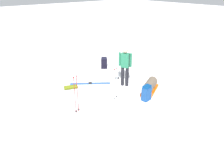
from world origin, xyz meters
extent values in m
plane|color=white|center=(0.00, 0.00, 0.00)|extent=(80.00, 80.00, 0.00)
cylinder|color=black|center=(-0.62, -0.03, 0.42)|extent=(0.14, 0.14, 0.85)
cylinder|color=black|center=(-0.73, 0.14, 0.42)|extent=(0.14, 0.14, 0.85)
cube|color=#1D5E40|center=(-0.68, 0.05, 1.15)|extent=(0.37, 0.40, 0.60)
cylinder|color=#1D5E40|center=(-0.55, -0.15, 1.18)|extent=(0.09, 0.09, 0.58)
cylinder|color=#1D5E40|center=(-0.80, 0.26, 1.18)|extent=(0.09, 0.09, 0.58)
sphere|color=tan|center=(-0.68, 0.05, 1.59)|extent=(0.22, 0.22, 0.22)
cube|color=#2F55A8|center=(0.40, -1.01, 0.01)|extent=(1.45, 1.13, 0.02)
cube|color=black|center=(0.40, -1.01, 0.04)|extent=(0.15, 0.14, 0.03)
cube|color=#2F55A8|center=(0.34, -1.09, 0.01)|extent=(1.45, 1.13, 0.02)
cube|color=black|center=(0.34, -1.09, 0.04)|extent=(0.15, 0.14, 0.03)
cube|color=silver|center=(-0.94, -0.66, 0.01)|extent=(1.48, 1.18, 0.02)
cube|color=black|center=(-0.94, -0.66, 0.04)|extent=(0.15, 0.14, 0.03)
cube|color=silver|center=(-0.88, -0.73, 0.01)|extent=(1.48, 1.18, 0.02)
cube|color=black|center=(-0.88, -0.73, 0.04)|extent=(0.15, 0.14, 0.03)
cube|color=navy|center=(-0.40, 1.53, 0.27)|extent=(0.36, 0.27, 0.53)
cube|color=navy|center=(-0.40, 1.53, 0.57)|extent=(0.32, 0.24, 0.08)
cube|color=black|center=(-1.30, -2.16, 0.26)|extent=(0.39, 0.39, 0.51)
cube|color=black|center=(-1.30, -2.16, 0.55)|extent=(0.35, 0.35, 0.08)
cylinder|color=#ACC1C0|center=(0.33, 0.66, 0.60)|extent=(0.02, 0.02, 1.20)
sphere|color=#A51919|center=(0.33, 0.66, 1.23)|extent=(0.05, 0.05, 0.05)
cylinder|color=black|center=(0.33, 0.66, 0.06)|extent=(0.07, 0.07, 0.01)
cylinder|color=#ACC1C0|center=(0.48, 0.71, 0.60)|extent=(0.02, 0.02, 1.20)
sphere|color=#A51919|center=(0.48, 0.71, 1.23)|extent=(0.05, 0.05, 0.05)
cylinder|color=black|center=(0.48, 0.71, 0.06)|extent=(0.07, 0.07, 0.01)
cylinder|color=maroon|center=(1.97, 0.51, 0.65)|extent=(0.02, 0.02, 1.29)
sphere|color=#A51919|center=(1.97, 0.51, 1.32)|extent=(0.05, 0.05, 0.05)
cylinder|color=black|center=(1.97, 0.51, 0.06)|extent=(0.07, 0.07, 0.01)
cylinder|color=maroon|center=(2.09, 0.55, 0.65)|extent=(0.02, 0.02, 1.29)
sphere|color=#A51919|center=(2.09, 0.55, 1.32)|extent=(0.05, 0.05, 0.05)
cylinder|color=black|center=(2.09, 0.55, 0.06)|extent=(0.07, 0.07, 0.01)
cube|color=#E1590C|center=(-1.09, 1.12, 0.04)|extent=(1.31, 0.94, 0.09)
cylinder|color=brown|center=(-1.09, 1.12, 0.29)|extent=(0.96, 0.73, 0.40)
cylinder|color=#505C11|center=(1.29, -1.15, 0.09)|extent=(0.58, 0.37, 0.18)
camera|label=1|loc=(5.34, 6.25, 4.12)|focal=35.12mm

